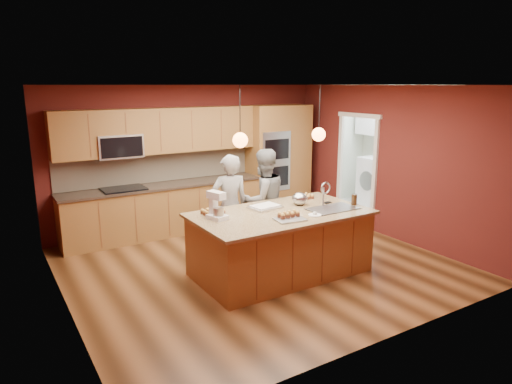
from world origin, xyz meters
TOP-DOWN VIEW (x-y plane):
  - floor at (0.00, 0.00)m, footprint 5.50×5.50m
  - ceiling at (0.00, 0.00)m, footprint 5.50×5.50m
  - wall_back at (0.00, 2.50)m, footprint 5.50×0.00m
  - wall_front at (0.00, -2.50)m, footprint 5.50×0.00m
  - wall_left at (-2.75, 0.00)m, footprint 0.00×5.00m
  - wall_right at (2.75, 0.00)m, footprint 0.00×5.00m
  - cabinet_run at (-0.68, 2.25)m, footprint 3.74×0.64m
  - oven_column at (1.85, 2.19)m, footprint 1.30×0.62m
  - doorway_trim at (2.73, 0.80)m, footprint 0.08×1.11m
  - laundry_room at (4.35, 1.20)m, footprint 2.60×2.70m
  - pendant_left at (-0.54, -0.40)m, footprint 0.20×0.20m
  - pendant_right at (0.77, -0.40)m, footprint 0.20×0.20m
  - island at (0.13, -0.41)m, footprint 2.52×1.41m
  - person_left at (-0.20, 0.55)m, footprint 0.67×0.51m
  - person_right at (0.43, 0.55)m, footprint 0.84×0.66m
  - stand_mixer at (-0.81, -0.22)m, footprint 0.26×0.31m
  - sheet_cake at (0.04, -0.11)m, footprint 0.49×0.39m
  - cooling_rack at (-0.00, -0.80)m, footprint 0.43×0.33m
  - mixing_bowl at (0.59, -0.21)m, footprint 0.23×0.23m
  - plate at (0.42, -0.80)m, footprint 0.19×0.19m
  - tumbler at (1.30, -0.65)m, footprint 0.08×0.08m
  - phone at (1.03, -0.35)m, footprint 0.15×0.11m
  - cupcakes_left at (-0.75, 0.02)m, footprint 0.33×0.24m
  - cupcakes_rack at (0.04, -0.70)m, footprint 0.33×0.16m
  - cupcakes_right at (0.87, 0.06)m, footprint 0.31×0.23m
  - washer at (4.17, 0.85)m, footprint 0.64×0.66m
  - dryer at (4.20, 1.61)m, footprint 0.69×0.71m

SIDE VIEW (x-z plane):
  - floor at x=0.00m, z-range 0.00..0.00m
  - washer at x=4.17m, z-range 0.00..0.94m
  - island at x=0.13m, z-range -0.18..1.13m
  - dryer at x=4.20m, z-range 0.00..1.10m
  - person_left at x=-0.20m, z-range 0.00..1.66m
  - person_right at x=0.43m, z-range 0.00..1.70m
  - phone at x=1.03m, z-range 0.93..0.94m
  - plate at x=0.42m, z-range 0.93..0.94m
  - cooling_rack at x=0.00m, z-range 0.93..0.95m
  - sheet_cake at x=0.04m, z-range 0.93..0.97m
  - cupcakes_right at x=0.87m, z-range 0.93..1.00m
  - cupcakes_left at x=-0.75m, z-range 0.93..1.00m
  - cupcakes_rack at x=0.04m, z-range 0.94..1.02m
  - cabinet_run at x=-0.68m, z-range -0.17..2.13m
  - tumbler at x=1.30m, z-range 0.93..1.09m
  - mixing_bowl at x=0.59m, z-range 0.92..1.12m
  - doorway_trim at x=2.73m, z-range -0.05..2.15m
  - stand_mixer at x=-0.81m, z-range 0.90..1.28m
  - oven_column at x=1.85m, z-range 0.00..2.30m
  - wall_back at x=0.00m, z-range -1.40..4.10m
  - wall_front at x=0.00m, z-range -1.40..4.10m
  - wall_left at x=-2.75m, z-range -1.15..3.85m
  - wall_right at x=2.75m, z-range -1.15..3.85m
  - laundry_room at x=4.35m, z-range 0.60..3.30m
  - pendant_left at x=-0.54m, z-range 1.60..2.40m
  - pendant_right at x=0.77m, z-range 1.60..2.40m
  - ceiling at x=0.00m, z-range 2.70..2.70m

